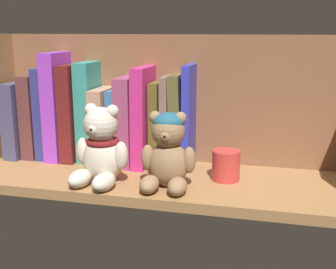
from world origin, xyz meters
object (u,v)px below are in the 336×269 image
(book_1, at_px, (37,115))
(book_6, at_px, (106,124))
(book_2, at_px, (49,112))
(book_10, at_px, (158,123))
(pillar_candle, at_px, (226,165))
(book_8, at_px, (131,120))
(teddy_bear_larger, at_px, (101,150))
(book_0, at_px, (23,118))
(book_9, at_px, (146,115))
(book_7, at_px, (118,125))
(book_4, at_px, (76,112))
(book_12, at_px, (179,120))
(book_3, at_px, (61,105))
(book_13, at_px, (190,116))
(teddy_bear_smaller, at_px, (168,152))
(book_11, at_px, (168,121))
(book_5, at_px, (90,111))

(book_1, xyz_separation_m, book_6, (0.17, 0.00, -0.01))
(book_2, xyz_separation_m, book_10, (0.26, 0.00, -0.01))
(book_2, bearing_deg, pillar_candle, -10.13)
(book_8, xyz_separation_m, teddy_bear_larger, (-0.01, -0.15, -0.03))
(book_2, bearing_deg, book_0, 180.00)
(book_1, distance_m, book_9, 0.27)
(book_7, height_order, book_8, book_8)
(book_4, relative_size, book_12, 1.08)
(book_3, xyz_separation_m, pillar_candle, (0.39, -0.08, -0.09))
(book_0, bearing_deg, book_2, 0.00)
(book_1, bearing_deg, book_13, 0.00)
(book_12, relative_size, book_13, 0.91)
(book_4, distance_m, book_12, 0.24)
(teddy_bear_smaller, bearing_deg, book_1, 157.97)
(book_11, relative_size, teddy_bear_larger, 1.27)
(book_1, xyz_separation_m, book_11, (0.32, 0.00, 0.00))
(book_3, distance_m, book_12, 0.28)
(book_0, height_order, pillar_candle, book_0)
(book_6, bearing_deg, book_7, 0.00)
(book_9, distance_m, teddy_bear_smaller, 0.17)
(book_0, distance_m, book_13, 0.40)
(book_3, xyz_separation_m, book_5, (0.07, 0.00, -0.01))
(book_0, relative_size, book_3, 0.72)
(book_4, bearing_deg, book_3, 180.00)
(book_2, distance_m, teddy_bear_smaller, 0.35)
(book_11, bearing_deg, book_3, 180.00)
(book_10, distance_m, book_12, 0.05)
(book_9, bearing_deg, book_0, 180.00)
(book_2, distance_m, pillar_candle, 0.44)
(book_1, bearing_deg, book_5, 0.00)
(book_2, bearing_deg, book_8, 0.00)
(book_10, bearing_deg, book_8, 180.00)
(book_7, height_order, book_13, book_13)
(book_0, height_order, book_10, book_10)
(book_11, relative_size, book_12, 0.98)
(book_5, distance_m, teddy_bear_larger, 0.18)
(book_8, height_order, book_9, book_9)
(book_4, height_order, teddy_bear_smaller, book_4)
(book_9, bearing_deg, book_1, 180.00)
(book_13, relative_size, teddy_bear_smaller, 1.53)
(book_10, bearing_deg, book_5, 180.00)
(book_0, height_order, book_6, book_0)
(book_9, relative_size, pillar_candle, 3.57)
(teddy_bear_larger, bearing_deg, book_6, 108.12)
(book_5, relative_size, teddy_bear_smaller, 1.53)
(teddy_bear_smaller, bearing_deg, book_7, 136.63)
(book_2, height_order, book_13, book_13)
(book_9, bearing_deg, book_12, 0.00)
(book_1, height_order, book_13, book_13)
(book_11, height_order, book_12, book_12)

